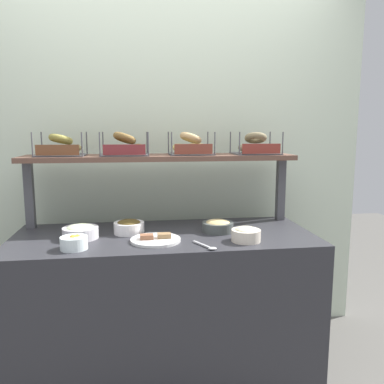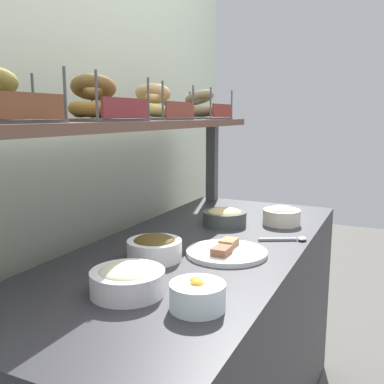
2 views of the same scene
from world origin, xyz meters
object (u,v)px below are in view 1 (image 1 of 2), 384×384
(bowl_hummus, at_px, (218,226))
(bagel_basket_everything, at_px, (61,148))
(bowl_potato_salad, at_px, (246,234))
(bagel_basket_cinnamon_raisin, at_px, (125,147))
(bowl_chocolate_spread, at_px, (129,226))
(serving_spoon_near_plate, at_px, (208,247))
(bowl_fruit_salad, at_px, (74,242))
(serving_plate_white, at_px, (156,239))
(bagel_basket_poppy, at_px, (255,146))
(bagel_basket_plain, at_px, (191,146))
(bowl_scallion_spread, at_px, (80,231))

(bowl_hummus, relative_size, bagel_basket_everything, 0.64)
(bowl_potato_salad, relative_size, bagel_basket_cinnamon_raisin, 0.55)
(bowl_chocolate_spread, distance_m, serving_spoon_near_plate, 0.52)
(bowl_fruit_salad, xyz_separation_m, serving_plate_white, (0.40, 0.08, -0.02))
(bowl_hummus, distance_m, serving_plate_white, 0.40)
(bowl_potato_salad, distance_m, bagel_basket_everything, 1.19)
(bagel_basket_everything, bearing_deg, bowl_fruit_salad, -75.41)
(bagel_basket_poppy, bearing_deg, bowl_hummus, -139.79)
(serving_plate_white, bearing_deg, bowl_fruit_salad, -168.82)
(bowl_chocolate_spread, relative_size, bowl_potato_salad, 1.12)
(bowl_potato_salad, bearing_deg, bagel_basket_everything, 154.85)
(bowl_hummus, xyz_separation_m, bagel_basket_poppy, (0.29, 0.24, 0.44))
(bagel_basket_cinnamon_raisin, bearing_deg, bowl_potato_salad, -35.47)
(bowl_hummus, bearing_deg, bagel_basket_plain, 115.14)
(bowl_fruit_salad, xyz_separation_m, bowl_scallion_spread, (0.01, 0.20, 0.00))
(bowl_fruit_salad, height_order, serving_plate_white, bowl_fruit_salad)
(serving_plate_white, xyz_separation_m, serving_spoon_near_plate, (0.25, -0.16, -0.00))
(bowl_potato_salad, relative_size, bagel_basket_everything, 0.55)
(bowl_scallion_spread, distance_m, serving_spoon_near_plate, 0.71)
(bowl_chocolate_spread, xyz_separation_m, bagel_basket_everything, (-0.39, 0.22, 0.44))
(bagel_basket_everything, height_order, bagel_basket_cinnamon_raisin, bagel_basket_cinnamon_raisin)
(bagel_basket_everything, relative_size, bagel_basket_poppy, 0.97)
(bowl_potato_salad, distance_m, bagel_basket_plain, 0.69)
(bowl_scallion_spread, height_order, bagel_basket_cinnamon_raisin, bagel_basket_cinnamon_raisin)
(serving_spoon_near_plate, xyz_separation_m, bagel_basket_cinnamon_raisin, (-0.41, 0.54, 0.47))
(bowl_potato_salad, xyz_separation_m, bagel_basket_cinnamon_raisin, (-0.63, 0.45, 0.44))
(bowl_potato_salad, bearing_deg, bagel_basket_poppy, 68.30)
(bowl_hummus, bearing_deg, bowl_chocolate_spread, 175.31)
(bowl_potato_salad, height_order, bowl_hummus, bowl_potato_salad)
(bowl_scallion_spread, height_order, bagel_basket_poppy, bagel_basket_poppy)
(serving_plate_white, distance_m, bagel_basket_everything, 0.82)
(bowl_fruit_salad, relative_size, bagel_basket_everything, 0.47)
(bowl_chocolate_spread, distance_m, bagel_basket_poppy, 0.93)
(bagel_basket_everything, xyz_separation_m, bagel_basket_plain, (0.78, 0.00, 0.00))
(bowl_fruit_salad, relative_size, bowl_potato_salad, 0.86)
(bowl_potato_salad, xyz_separation_m, bagel_basket_poppy, (0.18, 0.46, 0.44))
(bagel_basket_poppy, bearing_deg, bowl_scallion_spread, -165.45)
(bowl_hummus, distance_m, serving_spoon_near_plate, 0.33)
(bagel_basket_everything, distance_m, bagel_basket_cinnamon_raisin, 0.37)
(bowl_hummus, bearing_deg, bowl_scallion_spread, -177.77)
(bowl_potato_salad, bearing_deg, serving_plate_white, 172.16)
(bowl_fruit_salad, height_order, bagel_basket_poppy, bagel_basket_poppy)
(serving_plate_white, xyz_separation_m, bagel_basket_cinnamon_raisin, (-0.16, 0.39, 0.47))
(bowl_scallion_spread, distance_m, bagel_basket_poppy, 1.18)
(bowl_chocolate_spread, xyz_separation_m, bagel_basket_poppy, (0.80, 0.20, 0.44))
(bowl_fruit_salad, height_order, bagel_basket_everything, bagel_basket_everything)
(serving_plate_white, distance_m, bagel_basket_plain, 0.67)
(bowl_potato_salad, xyz_separation_m, serving_spoon_near_plate, (-0.22, -0.09, -0.03))
(bowl_scallion_spread, xyz_separation_m, bagel_basket_cinnamon_raisin, (0.24, 0.27, 0.44))
(bagel_basket_plain, bearing_deg, bowl_scallion_spread, -155.74)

